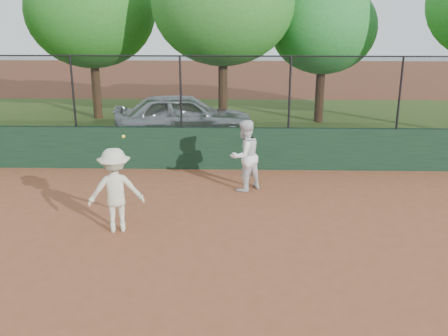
{
  "coord_description": "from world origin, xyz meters",
  "views": [
    {
      "loc": [
        1.07,
        -7.71,
        4.29
      ],
      "look_at": [
        0.8,
        2.2,
        1.2
      ],
      "focal_mm": 40.0,
      "sensor_mm": 36.0,
      "label": 1
    }
  ],
  "objects_px": {
    "parked_car": "(184,117)",
    "tree_1": "(91,11)",
    "player_second": "(245,156)",
    "player_main": "(116,190)",
    "tree_3": "(323,28)",
    "tree_2": "(223,3)"
  },
  "relations": [
    {
      "from": "parked_car",
      "to": "tree_1",
      "type": "distance_m",
      "value": 6.51
    },
    {
      "from": "player_second",
      "to": "player_main",
      "type": "xyz_separation_m",
      "value": [
        -2.63,
        -2.54,
        -0.02
      ]
    },
    {
      "from": "player_main",
      "to": "tree_1",
      "type": "xyz_separation_m",
      "value": [
        -3.48,
        11.38,
        3.48
      ]
    },
    {
      "from": "parked_car",
      "to": "tree_3",
      "type": "bearing_deg",
      "value": -66.57
    },
    {
      "from": "player_main",
      "to": "tree_1",
      "type": "distance_m",
      "value": 12.4
    },
    {
      "from": "parked_car",
      "to": "tree_2",
      "type": "relative_size",
      "value": 0.7
    },
    {
      "from": "tree_1",
      "to": "tree_2",
      "type": "height_order",
      "value": "tree_2"
    },
    {
      "from": "player_second",
      "to": "tree_2",
      "type": "distance_m",
      "value": 7.97
    },
    {
      "from": "tree_1",
      "to": "tree_2",
      "type": "xyz_separation_m",
      "value": [
        5.37,
        -1.84,
        0.28
      ]
    },
    {
      "from": "player_second",
      "to": "player_main",
      "type": "distance_m",
      "value": 3.66
    },
    {
      "from": "player_second",
      "to": "tree_2",
      "type": "height_order",
      "value": "tree_2"
    },
    {
      "from": "parked_car",
      "to": "player_main",
      "type": "distance_m",
      "value": 7.72
    },
    {
      "from": "player_second",
      "to": "player_main",
      "type": "bearing_deg",
      "value": 3.67
    },
    {
      "from": "parked_car",
      "to": "player_second",
      "type": "xyz_separation_m",
      "value": [
        2.07,
        -5.16,
        0.07
      ]
    },
    {
      "from": "player_main",
      "to": "tree_2",
      "type": "bearing_deg",
      "value": 78.8
    },
    {
      "from": "parked_car",
      "to": "player_main",
      "type": "bearing_deg",
      "value": 167.56
    },
    {
      "from": "parked_car",
      "to": "tree_1",
      "type": "relative_size",
      "value": 0.73
    },
    {
      "from": "tree_2",
      "to": "tree_1",
      "type": "bearing_deg",
      "value": 161.04
    },
    {
      "from": "player_second",
      "to": "tree_3",
      "type": "bearing_deg",
      "value": -150.88
    },
    {
      "from": "player_second",
      "to": "tree_2",
      "type": "xyz_separation_m",
      "value": [
        -0.74,
        7.0,
        3.73
      ]
    },
    {
      "from": "parked_car",
      "to": "player_main",
      "type": "xyz_separation_m",
      "value": [
        -0.57,
        -7.7,
        0.05
      ]
    },
    {
      "from": "tree_3",
      "to": "player_second",
      "type": "bearing_deg",
      "value": -110.57
    }
  ]
}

